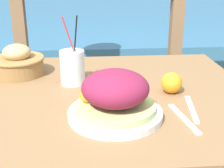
% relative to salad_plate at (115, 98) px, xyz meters
% --- Properties ---
extents(patio_table, '(0.96, 0.85, 0.75)m').
position_rel_salad_plate_xyz_m(patio_table, '(0.00, 0.18, -0.17)').
color(patio_table, olive).
rests_on(patio_table, ground_plane).
extents(railing_fence, '(2.80, 0.08, 1.07)m').
position_rel_salad_plate_xyz_m(railing_fence, '(0.00, 1.03, -0.04)').
color(railing_fence, brown).
rests_on(railing_fence, ground_plane).
extents(sea_backdrop, '(12.00, 4.00, 0.54)m').
position_rel_salad_plate_xyz_m(sea_backdrop, '(0.00, 3.53, -0.54)').
color(sea_backdrop, teal).
rests_on(sea_backdrop, ground_plane).
extents(salad_plate, '(0.26, 0.26, 0.14)m').
position_rel_salad_plate_xyz_m(salad_plate, '(0.00, 0.00, 0.00)').
color(salad_plate, silver).
rests_on(salad_plate, patio_table).
extents(drink_glass, '(0.09, 0.09, 0.24)m').
position_rel_salad_plate_xyz_m(drink_glass, '(-0.13, 0.27, 0.00)').
color(drink_glass, silver).
rests_on(drink_glass, patio_table).
extents(bread_basket, '(0.20, 0.20, 0.12)m').
position_rel_salad_plate_xyz_m(bread_basket, '(-0.34, 0.39, -0.01)').
color(bread_basket, olive).
rests_on(bread_basket, patio_table).
extents(fork, '(0.04, 0.18, 0.00)m').
position_rel_salad_plate_xyz_m(fork, '(0.19, -0.03, -0.06)').
color(fork, silver).
rests_on(fork, patio_table).
extents(knife, '(0.04, 0.18, 0.00)m').
position_rel_salad_plate_xyz_m(knife, '(0.23, 0.03, -0.06)').
color(knife, silver).
rests_on(knife, patio_table).
extents(orange_near_basket, '(0.07, 0.07, 0.07)m').
position_rel_salad_plate_xyz_m(orange_near_basket, '(0.20, 0.16, -0.02)').
color(orange_near_basket, orange).
rests_on(orange_near_basket, patio_table).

